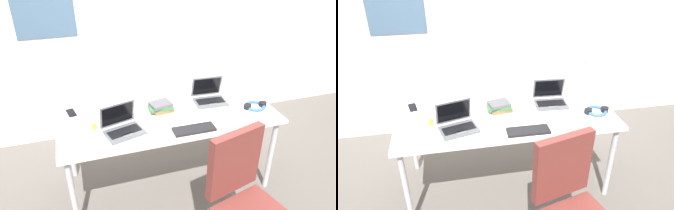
% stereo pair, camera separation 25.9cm
% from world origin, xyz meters
% --- Properties ---
extents(ground_plane, '(12.00, 12.00, 0.00)m').
position_xyz_m(ground_plane, '(0.00, 0.00, 0.00)').
color(ground_plane, '#56514C').
extents(wall_back, '(6.00, 0.13, 2.60)m').
position_xyz_m(wall_back, '(-0.00, 1.10, 1.30)').
color(wall_back, silver).
rests_on(wall_back, ground_plane).
extents(desk, '(1.80, 0.80, 0.74)m').
position_xyz_m(desk, '(0.00, 0.00, 0.68)').
color(desk, white).
rests_on(desk, ground_plane).
extents(desk_lamp, '(0.12, 0.18, 0.40)m').
position_xyz_m(desk_lamp, '(0.80, 0.28, 0.94)').
color(desk_lamp, white).
rests_on(desk_lamp, desk).
extents(laptop_front_right, '(0.33, 0.30, 0.21)m').
position_xyz_m(laptop_front_right, '(-0.41, -0.16, 0.78)').
color(laptop_front_right, '#515459').
rests_on(laptop_front_right, desk).
extents(laptop_back_right, '(0.29, 0.25, 0.21)m').
position_xyz_m(laptop_back_right, '(0.42, 0.10, 0.78)').
color(laptop_back_right, '#515459').
rests_on(laptop_back_right, desk).
extents(external_keyboard, '(0.33, 0.12, 0.02)m').
position_xyz_m(external_keyboard, '(0.11, -0.31, 0.75)').
color(external_keyboard, black).
rests_on(external_keyboard, desk).
extents(computer_mouse, '(0.08, 0.11, 0.03)m').
position_xyz_m(computer_mouse, '(-0.46, 0.09, 0.76)').
color(computer_mouse, black).
rests_on(computer_mouse, desk).
extents(cell_phone, '(0.09, 0.15, 0.01)m').
position_xyz_m(cell_phone, '(-0.78, 0.24, 0.74)').
color(cell_phone, black).
rests_on(cell_phone, desk).
extents(headphones, '(0.21, 0.18, 0.04)m').
position_xyz_m(headphones, '(0.75, -0.13, 0.76)').
color(headphones, '#335999').
rests_on(headphones, desk).
extents(pill_bottle, '(0.04, 0.04, 0.08)m').
position_xyz_m(pill_bottle, '(-0.62, -0.07, 0.78)').
color(pill_bottle, gold).
rests_on(pill_bottle, desk).
extents(book_stack, '(0.21, 0.17, 0.09)m').
position_xyz_m(book_stack, '(-0.04, 0.05, 0.78)').
color(book_stack, brown).
rests_on(book_stack, desk).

